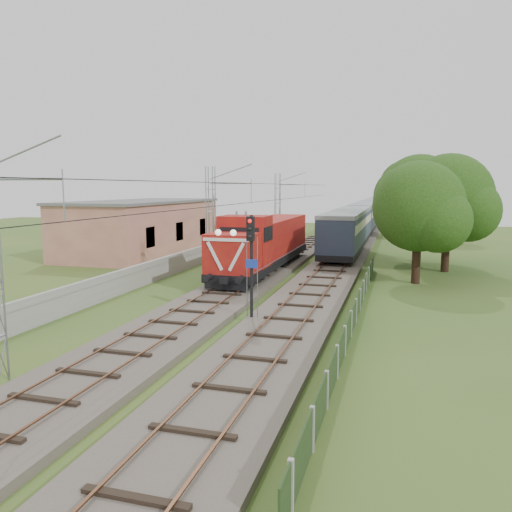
% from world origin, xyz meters
% --- Properties ---
extents(ground, '(140.00, 140.00, 0.00)m').
position_xyz_m(ground, '(0.00, 0.00, 0.00)').
color(ground, '#345921').
rests_on(ground, ground).
extents(track_main, '(4.20, 70.00, 0.45)m').
position_xyz_m(track_main, '(0.00, 7.00, 0.18)').
color(track_main, '#6B6054').
rests_on(track_main, ground).
extents(track_side, '(4.20, 80.00, 0.45)m').
position_xyz_m(track_side, '(5.00, 20.00, 0.18)').
color(track_side, '#6B6054').
rests_on(track_side, ground).
extents(catenary, '(3.31, 70.00, 8.00)m').
position_xyz_m(catenary, '(-2.95, 12.00, 4.05)').
color(catenary, gray).
rests_on(catenary, ground).
extents(boundary_wall, '(0.25, 40.00, 1.50)m').
position_xyz_m(boundary_wall, '(-6.50, 12.00, 0.75)').
color(boundary_wall, '#9E9E99').
rests_on(boundary_wall, ground).
extents(station_building, '(8.40, 20.40, 5.22)m').
position_xyz_m(station_building, '(-15.00, 24.00, 2.63)').
color(station_building, tan).
rests_on(station_building, ground).
extents(fence, '(0.12, 32.00, 1.20)m').
position_xyz_m(fence, '(8.00, 3.00, 0.60)').
color(fence, black).
rests_on(fence, ground).
extents(locomotive, '(3.16, 18.05, 4.58)m').
position_xyz_m(locomotive, '(0.00, 15.48, 2.34)').
color(locomotive, black).
rests_on(locomotive, ground).
extents(coach_rake, '(3.16, 94.14, 3.65)m').
position_xyz_m(coach_rake, '(5.00, 65.01, 2.60)').
color(coach_rake, black).
rests_on(coach_rake, ground).
extents(signal_post, '(0.58, 0.45, 5.24)m').
position_xyz_m(signal_post, '(3.15, 1.41, 3.60)').
color(signal_post, black).
rests_on(signal_post, ground).
extents(tree_a, '(6.42, 6.11, 8.32)m').
position_xyz_m(tree_a, '(11.15, 14.25, 5.19)').
color(tree_a, '#311D14').
rests_on(tree_a, ground).
extents(tree_b, '(7.02, 6.69, 9.10)m').
position_xyz_m(tree_b, '(13.48, 19.85, 5.68)').
color(tree_b, '#311D14').
rests_on(tree_b, ground).
extents(tree_c, '(7.24, 6.89, 9.38)m').
position_xyz_m(tree_c, '(11.50, 24.84, 5.85)').
color(tree_c, '#311D14').
rests_on(tree_c, ground).
extents(tree_d, '(6.57, 6.26, 8.51)m').
position_xyz_m(tree_d, '(14.29, 42.52, 5.31)').
color(tree_d, '#311D14').
rests_on(tree_d, ground).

